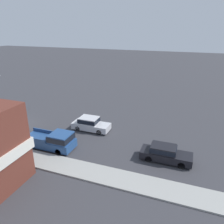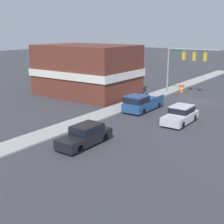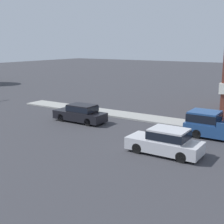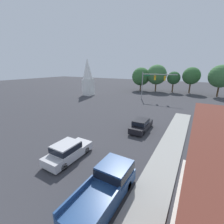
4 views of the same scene
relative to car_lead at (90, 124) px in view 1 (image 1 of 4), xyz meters
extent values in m
plane|color=#38383D|center=(2.07, -10.16, -0.85)|extent=(200.00, 200.00, 0.00)
cylinder|color=black|center=(-0.84, 1.55, -0.52)|extent=(0.22, 0.66, 0.66)
cylinder|color=black|center=(0.84, 1.55, -0.52)|extent=(0.22, 0.66, 0.66)
cylinder|color=black|center=(-0.84, -1.32, -0.52)|extent=(0.22, 0.66, 0.66)
cylinder|color=black|center=(0.84, -1.32, -0.52)|extent=(0.22, 0.66, 0.66)
cube|color=silver|center=(0.00, 0.11, -0.29)|extent=(1.90, 4.64, 0.75)
cube|color=silver|center=(0.00, -0.16, 0.44)|extent=(1.75, 2.23, 0.72)
cube|color=black|center=(0.00, -0.16, 0.44)|extent=(1.77, 2.32, 0.50)
cylinder|color=black|center=(2.80, 11.18, -0.52)|extent=(0.22, 0.66, 0.66)
cylinder|color=black|center=(4.34, 11.18, -0.52)|extent=(0.22, 0.66, 0.66)
cylinder|color=black|center=(2.80, 8.20, -0.52)|extent=(0.22, 0.66, 0.66)
cylinder|color=black|center=(4.34, 8.20, -0.52)|extent=(0.22, 0.66, 0.66)
cube|color=black|center=(3.57, 9.69, -0.29)|extent=(1.77, 4.81, 0.75)
cube|color=black|center=(3.57, 9.40, 0.40)|extent=(1.62, 2.31, 0.64)
cube|color=black|center=(3.57, 9.40, 0.40)|extent=(1.64, 2.40, 0.45)
cylinder|color=black|center=(4.35, -0.55, -0.52)|extent=(0.22, 0.66, 0.66)
cylinder|color=black|center=(6.26, -0.55, -0.52)|extent=(0.22, 0.66, 0.66)
cylinder|color=black|center=(4.35, -3.98, -0.52)|extent=(0.22, 0.66, 0.66)
cylinder|color=black|center=(6.26, -3.98, -0.52)|extent=(0.22, 0.66, 0.66)
cube|color=navy|center=(5.30, -2.26, -0.24)|extent=(2.13, 5.53, 0.85)
cube|color=navy|center=(5.30, -0.75, 0.59)|extent=(2.02, 2.10, 0.82)
cube|color=black|center=(5.30, -0.75, 0.59)|extent=(2.05, 2.19, 0.58)
cube|color=navy|center=(4.30, -3.46, 0.36)|extent=(0.12, 3.13, 0.35)
cube|color=navy|center=(6.31, -3.46, 0.36)|extent=(0.12, 3.13, 0.35)
camera|label=1|loc=(22.08, 11.10, 11.17)|focal=35.00mm
camera|label=2|loc=(-11.05, 26.67, 7.69)|focal=50.00mm
camera|label=3|loc=(-17.26, -7.24, 5.86)|focal=50.00mm
camera|label=4|loc=(9.48, -8.34, 7.28)|focal=24.00mm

